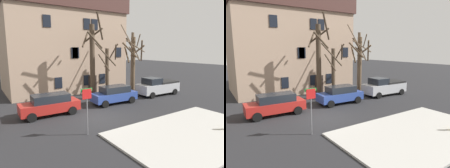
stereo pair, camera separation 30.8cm
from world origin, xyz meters
The scene contains 11 objects.
ground_plane centered at (0.00, 0.00, 0.00)m, with size 120.00×120.00×0.00m, color #262628.
sidewalk_slab centered at (3.42, -5.77, 0.06)m, with size 10.17×6.11×0.12m, color #B7B5AD.
building_main centered at (2.13, 12.41, 5.84)m, with size 14.53×8.87×11.54m.
tree_bare_near centered at (2.57, 5.45, 4.21)m, with size 2.63×2.80×8.75m.
tree_bare_mid centered at (3.76, 4.48, 3.00)m, with size 2.76×2.62×5.83m.
tree_bare_far centered at (7.65, 5.14, 3.89)m, with size 2.40×2.48×8.00m.
tree_bare_end centered at (7.79, 5.21, 3.60)m, with size 2.74×2.70×6.56m.
car_red_wagon centered at (-2.85, 2.74, 0.89)m, with size 4.62×2.05×1.71m.
car_blue_wagon centered at (3.42, 2.78, 0.89)m, with size 4.49×2.18×1.70m.
pickup_truck_silver centered at (9.62, 2.97, 0.98)m, with size 5.21×2.40×2.03m.
street_sign_pole centered at (-2.15, -2.28, 2.04)m, with size 0.76×0.07×2.92m.
Camera 2 is at (-7.29, -12.98, 5.25)m, focal length 32.28 mm.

